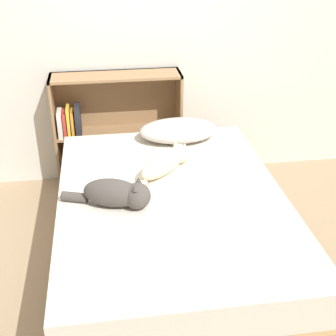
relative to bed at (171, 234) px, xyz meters
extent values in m
plane|color=#997F60|center=(0.00, 0.00, -0.27)|extent=(8.00, 8.00, 0.00)
cube|color=silver|center=(0.00, 1.31, 0.98)|extent=(8.00, 0.06, 2.50)
cube|color=#99754C|center=(0.00, 0.00, -0.10)|extent=(1.34, 1.88, 0.34)
cube|color=beige|center=(0.00, 0.00, 0.17)|extent=(1.30, 1.82, 0.21)
ellipsoid|color=beige|center=(0.16, 0.74, 0.35)|extent=(0.56, 0.34, 0.15)
ellipsoid|color=beige|center=(-0.01, 0.26, 0.35)|extent=(0.39, 0.39, 0.14)
sphere|color=beige|center=(0.12, 0.39, 0.34)|extent=(0.13, 0.13, 0.13)
cone|color=beige|center=(0.09, 0.41, 0.41)|extent=(0.04, 0.04, 0.03)
cone|color=beige|center=(0.14, 0.36, 0.41)|extent=(0.04, 0.04, 0.03)
cylinder|color=beige|center=(-0.21, 0.06, 0.30)|extent=(0.17, 0.17, 0.05)
ellipsoid|color=#47423D|center=(-0.34, -0.06, 0.36)|extent=(0.36, 0.25, 0.16)
sphere|color=#47423D|center=(-0.21, -0.11, 0.35)|extent=(0.15, 0.15, 0.15)
cone|color=#47423D|center=(-0.19, -0.07, 0.43)|extent=(0.04, 0.04, 0.03)
cone|color=#47423D|center=(-0.22, -0.15, 0.43)|extent=(0.04, 0.04, 0.03)
cylinder|color=#47423D|center=(-0.55, 0.01, 0.31)|extent=(0.16, 0.10, 0.06)
cube|color=#8E6B47|center=(-0.73, 1.14, 0.19)|extent=(0.02, 0.26, 0.93)
cube|color=#8E6B47|center=(0.24, 1.14, 0.19)|extent=(0.02, 0.26, 0.93)
cube|color=#8E6B47|center=(-0.25, 1.14, -0.26)|extent=(0.99, 0.26, 0.02)
cube|color=#8E6B47|center=(-0.25, 1.14, 0.65)|extent=(0.99, 0.26, 0.02)
cube|color=#8E6B47|center=(-0.25, 1.14, 0.19)|extent=(0.95, 0.26, 0.02)
cube|color=#8E6B47|center=(-0.25, 1.26, 0.19)|extent=(0.99, 0.02, 0.93)
cube|color=beige|center=(-0.69, 1.10, 0.30)|extent=(0.03, 0.16, 0.20)
cube|color=#B7332D|center=(-0.65, 1.10, 0.30)|extent=(0.02, 0.16, 0.19)
cube|color=gold|center=(-0.62, 1.10, 0.32)|extent=(0.02, 0.16, 0.23)
cube|color=orange|center=(-0.59, 1.10, 0.30)|extent=(0.02, 0.16, 0.20)
cube|color=#232328|center=(-0.55, 1.10, 0.32)|extent=(0.04, 0.16, 0.24)
camera|label=1|loc=(-0.36, -2.28, 1.70)|focal=50.00mm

